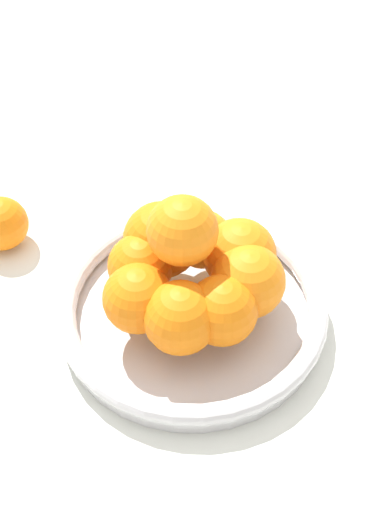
{
  "coord_description": "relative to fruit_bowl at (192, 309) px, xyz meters",
  "views": [
    {
      "loc": [
        0.24,
        -0.43,
        0.62
      ],
      "look_at": [
        0.0,
        0.0,
        0.1
      ],
      "focal_mm": 50.0,
      "sensor_mm": 36.0,
      "label": 1
    }
  ],
  "objects": [
    {
      "name": "orange_pile",
      "position": [
        -0.0,
        0.0,
        0.06
      ],
      "size": [
        0.19,
        0.18,
        0.13
      ],
      "color": "orange",
      "rests_on": "fruit_bowl"
    },
    {
      "name": "ground_plane",
      "position": [
        0.0,
        0.0,
        -0.02
      ],
      "size": [
        4.0,
        4.0,
        0.0
      ],
      "primitive_type": "plane",
      "color": "silver"
    },
    {
      "name": "fruit_bowl",
      "position": [
        0.0,
        0.0,
        0.0
      ],
      "size": [
        0.29,
        0.29,
        0.04
      ],
      "color": "silver",
      "rests_on": "ground_plane"
    },
    {
      "name": "stray_orange",
      "position": [
        -0.26,
        -0.01,
        0.01
      ],
      "size": [
        0.06,
        0.06,
        0.06
      ],
      "primitive_type": "sphere",
      "color": "orange",
      "rests_on": "ground_plane"
    }
  ]
}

